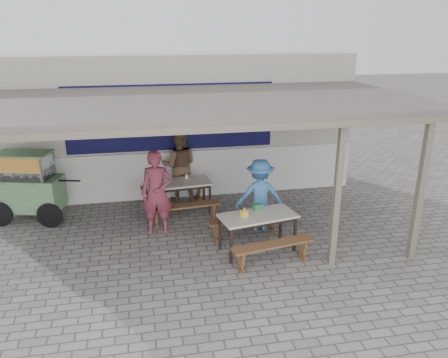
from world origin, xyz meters
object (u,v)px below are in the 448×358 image
object	(u,v)px
tissue_box	(244,213)
condiment_bowl	(167,181)
patron_right_table	(260,195)
donation_box	(257,207)
bench_left_wall	(173,189)
bench_left_street	(185,209)
patron_street_side	(157,193)
vendor_cart	(28,184)
condiment_jar	(187,176)
bench_right_wall	(244,221)
table_right	(258,219)
bench_right_street	(273,249)
table_left	(178,185)
patron_wall_side	(179,166)

from	to	relation	value
tissue_box	condiment_bowl	world-z (taller)	tissue_box
patron_right_table	donation_box	size ratio (longest dim) A/B	8.93
bench_left_wall	patron_right_table	distance (m)	2.56
bench_left_street	condiment_bowl	distance (m)	0.87
patron_right_table	donation_box	distance (m)	0.74
bench_left_wall	tissue_box	size ratio (longest dim) A/B	14.22
patron_street_side	tissue_box	bearing A→B (deg)	-30.15
vendor_cart	donation_box	xyz separation A→B (m)	(4.63, -2.10, -0.05)
bench_left_wall	condiment_jar	world-z (taller)	condiment_jar
bench_right_wall	vendor_cart	xyz separation A→B (m)	(-4.46, 1.72, 0.51)
bench_left_street	patron_right_table	size ratio (longest dim) A/B	1.03
donation_box	patron_right_table	bearing A→B (deg)	71.20
bench_left_street	condiment_jar	bearing A→B (deg)	74.11
table_right	bench_right_wall	xyz separation A→B (m)	(-0.11, 0.62, -0.33)
patron_right_table	condiment_jar	distance (m)	1.99
patron_street_side	donation_box	size ratio (longest dim) A/B	10.21
condiment_bowl	bench_right_wall	bearing A→B (deg)	-47.11
tissue_box	bench_right_wall	bearing A→B (deg)	76.05
bench_right_street	table_right	bearing A→B (deg)	90.00
table_left	vendor_cart	bearing A→B (deg)	170.96
bench_left_street	table_right	bearing A→B (deg)	-55.41
bench_left_street	donation_box	world-z (taller)	donation_box
table_left	patron_right_table	world-z (taller)	patron_right_table
table_left	bench_left_wall	xyz separation A→B (m)	(-0.07, 0.67, -0.33)
table_left	bench_right_street	xyz separation A→B (m)	(1.43, -2.76, -0.33)
patron_street_side	tissue_box	xyz separation A→B (m)	(1.57, -1.19, -0.08)
patron_wall_side	patron_right_table	distance (m)	2.48
bench_left_wall	table_right	xyz separation A→B (m)	(1.38, -2.82, 0.33)
patron_right_table	tissue_box	xyz separation A→B (m)	(-0.56, -0.94, 0.03)
bench_left_street	bench_right_wall	size ratio (longest dim) A/B	1.01
vendor_cart	patron_wall_side	size ratio (longest dim) A/B	1.13
table_right	tissue_box	xyz separation A→B (m)	(-0.27, -0.01, 0.13)
vendor_cart	patron_street_side	distance (m)	2.97
table_left	bench_left_wall	world-z (taller)	table_left
table_left	patron_wall_side	bearing A→B (deg)	76.04
tissue_box	condiment_jar	distance (m)	2.51
table_right	vendor_cart	size ratio (longest dim) A/B	0.76
patron_street_side	patron_right_table	xyz separation A→B (m)	(2.13, -0.25, -0.11)
bench_right_street	condiment_jar	xyz separation A→B (m)	(-1.20, 2.98, 0.45)
bench_right_street	condiment_bowl	xyz separation A→B (m)	(-1.67, 2.79, 0.43)
condiment_jar	condiment_bowl	bearing A→B (deg)	-157.18
bench_right_wall	vendor_cart	distance (m)	4.81
tissue_box	donation_box	xyz separation A→B (m)	(0.33, 0.25, 0.00)
bench_left_wall	bench_right_street	bearing A→B (deg)	-72.15
bench_right_street	condiment_bowl	size ratio (longest dim) A/B	8.62
bench_right_street	patron_wall_side	distance (m)	3.81
vendor_cart	patron_right_table	bearing A→B (deg)	-1.53
tissue_box	condiment_bowl	xyz separation A→B (m)	(-1.29, 2.17, -0.03)
table_left	bench_right_street	size ratio (longest dim) A/B	0.98
condiment_jar	condiment_bowl	size ratio (longest dim) A/B	0.48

